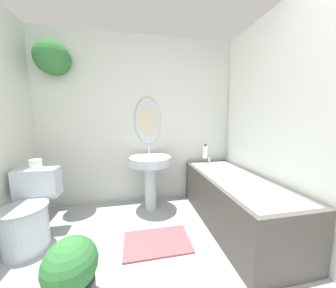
{
  "coord_description": "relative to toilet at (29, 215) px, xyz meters",
  "views": [
    {
      "loc": [
        -0.08,
        -0.18,
        1.23
      ],
      "look_at": [
        0.24,
        1.45,
        0.99
      ],
      "focal_mm": 18.0,
      "sensor_mm": 36.0,
      "label": 1
    }
  ],
  "objects": [
    {
      "name": "wall_back",
      "position": [
        0.97,
        0.77,
        1.0
      ],
      "size": [
        2.88,
        0.4,
        2.4
      ],
      "color": "silver",
      "rests_on": "ground_plane"
    },
    {
      "name": "wall_right",
      "position": [
        2.53,
        -0.41,
        0.89
      ],
      "size": [
        0.06,
        2.46,
        2.4
      ],
      "color": "silver",
      "rests_on": "ground_plane"
    },
    {
      "name": "toilet",
      "position": [
        0.0,
        0.0,
        0.0
      ],
      "size": [
        0.41,
        0.56,
        0.72
      ],
      "color": "silver",
      "rests_on": "ground_plane"
    },
    {
      "name": "pedestal_sink",
      "position": [
        1.22,
        0.45,
        0.26
      ],
      "size": [
        0.55,
        0.55,
        0.84
      ],
      "color": "silver",
      "rests_on": "ground_plane"
    },
    {
      "name": "bathtub",
      "position": [
        2.15,
        -0.08,
        -0.01
      ],
      "size": [
        0.66,
        1.58,
        0.65
      ],
      "color": "#4C4742",
      "rests_on": "ground_plane"
    },
    {
      "name": "shampoo_bottle",
      "position": [
        2.08,
        0.61,
        0.44
      ],
      "size": [
        0.07,
        0.07,
        0.21
      ],
      "color": "white",
      "rests_on": "bathtub"
    },
    {
      "name": "potted_plant",
      "position": [
        0.61,
        -0.71,
        -0.05
      ],
      "size": [
        0.33,
        0.33,
        0.49
      ],
      "color": "#47474C",
      "rests_on": "ground_plane"
    },
    {
      "name": "bath_mat",
      "position": [
        1.22,
        -0.23,
        -0.3
      ],
      "size": [
        0.66,
        0.41,
        0.02
      ],
      "color": "#934C51",
      "rests_on": "ground_plane"
    },
    {
      "name": "toilet_paper_roll",
      "position": [
        0.0,
        0.2,
        0.45
      ],
      "size": [
        0.11,
        0.11,
        0.1
      ],
      "color": "white",
      "rests_on": "toilet"
    }
  ]
}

